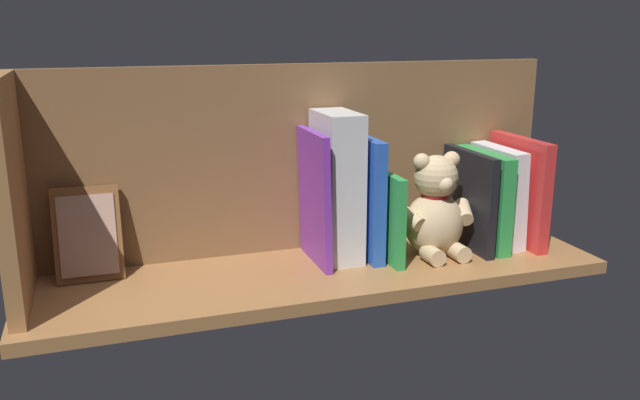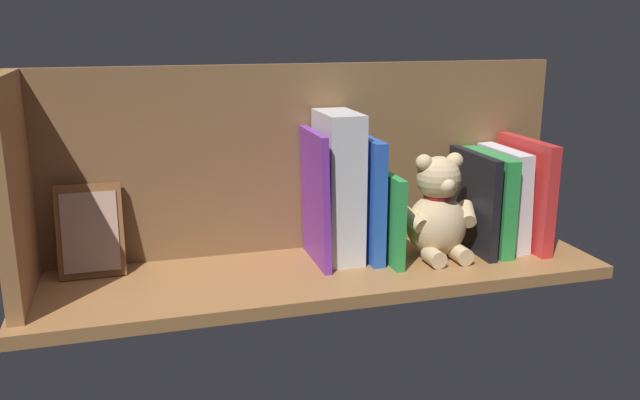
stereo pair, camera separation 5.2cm
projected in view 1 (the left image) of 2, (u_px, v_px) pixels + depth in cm
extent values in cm
cube|color=#9E6B3D|center=(320.00, 273.00, 117.34)|extent=(100.28, 28.12, 2.20)
cube|color=brown|center=(300.00, 158.00, 123.38)|extent=(100.28, 1.50, 34.70)
cube|color=#9E6B3D|center=(11.00, 194.00, 97.68)|extent=(2.40, 22.12, 34.70)
cube|color=red|center=(518.00, 190.00, 128.60)|extent=(2.23, 18.09, 20.68)
cube|color=silver|center=(497.00, 195.00, 128.93)|extent=(3.84, 15.43, 18.87)
cube|color=green|center=(482.00, 199.00, 126.97)|extent=(2.77, 17.18, 18.28)
cube|color=black|center=(468.00, 200.00, 125.83)|extent=(1.63, 17.47, 18.59)
ellipsoid|color=#D1B284|center=(433.00, 223.00, 122.76)|extent=(11.31, 10.17, 11.69)
sphere|color=#D1B284|center=(435.00, 177.00, 120.47)|extent=(8.03, 8.03, 8.03)
sphere|color=#D1B284|center=(450.00, 159.00, 120.68)|extent=(3.10, 3.10, 3.10)
sphere|color=#D1B284|center=(421.00, 162.00, 118.70)|extent=(3.10, 3.10, 3.10)
sphere|color=beige|center=(444.00, 184.00, 117.52)|extent=(3.10, 3.10, 3.10)
cylinder|color=#D1B284|center=(464.00, 212.00, 122.73)|extent=(4.44, 6.32, 4.32)
cylinder|color=#D1B284|center=(410.00, 218.00, 119.08)|extent=(4.63, 6.34, 4.32)
cylinder|color=#D1B284|center=(458.00, 252.00, 120.22)|extent=(3.20, 4.45, 3.10)
cylinder|color=#D1B284|center=(433.00, 255.00, 118.49)|extent=(3.20, 4.45, 3.10)
torus|color=red|center=(434.00, 194.00, 121.30)|extent=(5.44, 5.44, 0.91)
cube|color=green|center=(382.00, 214.00, 120.90)|extent=(1.57, 17.01, 16.10)
cube|color=blue|center=(365.00, 197.00, 120.48)|extent=(2.25, 14.29, 22.12)
cube|color=silver|center=(337.00, 186.00, 118.83)|extent=(6.43, 12.79, 26.77)
cube|color=purple|center=(313.00, 198.00, 116.86)|extent=(1.93, 14.88, 23.81)
cube|color=brown|center=(88.00, 234.00, 110.33)|extent=(10.88, 5.34, 15.74)
cube|color=tan|center=(88.00, 235.00, 109.68)|extent=(9.14, 3.86, 13.05)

